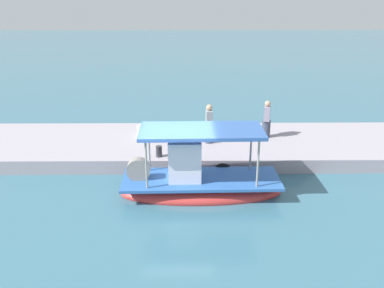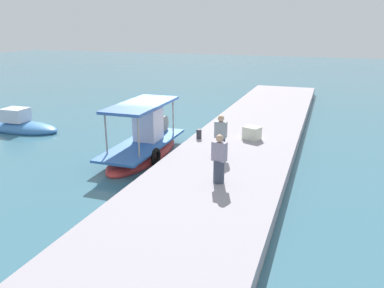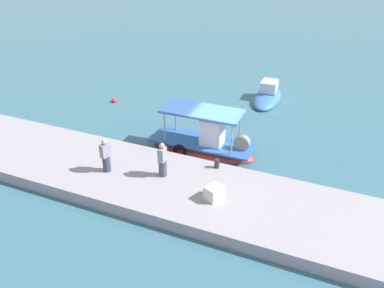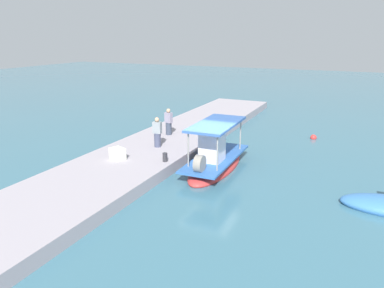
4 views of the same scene
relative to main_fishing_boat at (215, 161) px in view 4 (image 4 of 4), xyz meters
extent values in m
plane|color=#3A697C|center=(0.73, 0.07, -0.45)|extent=(120.00, 120.00, 0.00)
cube|color=#9D959E|center=(0.73, -3.99, -0.16)|extent=(36.00, 4.77, 0.57)
ellipsoid|color=red|center=(-0.11, 0.01, -0.37)|extent=(5.69, 2.00, 0.85)
cube|color=#3163AC|center=(-0.11, 0.01, 0.10)|extent=(5.46, 1.99, 0.10)
cube|color=silver|center=(0.46, 0.02, 0.82)|extent=(1.12, 1.06, 1.53)
cylinder|color=gray|center=(1.69, 0.76, 0.93)|extent=(0.07, 0.07, 1.76)
cylinder|color=gray|center=(1.72, -0.67, 0.93)|extent=(0.07, 0.07, 1.76)
cylinder|color=gray|center=(-1.93, 0.68, 0.93)|extent=(0.07, 0.07, 1.76)
cylinder|color=gray|center=(-1.90, -0.75, 0.93)|extent=(0.07, 0.07, 1.76)
cube|color=#365EA6|center=(-0.11, 0.01, 1.87)|extent=(4.15, 1.91, 0.12)
torus|color=black|center=(-0.93, -0.99, -0.10)|extent=(0.74, 0.19, 0.74)
cylinder|color=gray|center=(2.04, 0.05, 0.50)|extent=(0.81, 0.37, 0.80)
cylinder|color=#363F51|center=(-3.10, -4.32, 0.50)|extent=(0.44, 0.44, 0.76)
cube|color=gray|center=(-3.10, -4.32, 1.20)|extent=(0.36, 0.51, 0.63)
sphere|color=tan|center=(-3.10, -4.32, 1.64)|extent=(0.25, 0.25, 0.25)
cylinder|color=#40465F|center=(-0.55, -3.64, 0.51)|extent=(0.39, 0.39, 0.77)
cube|color=gray|center=(-0.55, -3.64, 1.22)|extent=(0.28, 0.48, 0.64)
sphere|color=tan|center=(-0.55, -3.64, 1.66)|extent=(0.25, 0.25, 0.25)
cylinder|color=#2D2D33|center=(1.48, -2.05, 0.34)|extent=(0.24, 0.24, 0.44)
cube|color=beige|center=(2.19, -4.36, 0.42)|extent=(0.79, 0.87, 0.59)
sphere|color=red|center=(-8.00, 3.79, -0.36)|extent=(0.41, 0.41, 0.41)
camera|label=1|loc=(0.34, 13.22, 6.35)|focal=39.37mm
camera|label=2|loc=(-14.19, -7.41, 5.07)|focal=35.08mm
camera|label=3|loc=(6.75, -17.26, 10.33)|focal=37.81mm
camera|label=4|loc=(16.45, 6.36, 6.08)|focal=34.49mm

